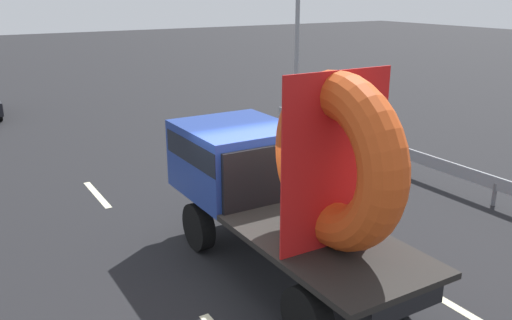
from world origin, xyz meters
name	(u,v)px	position (x,y,z in m)	size (l,w,h in m)	color
ground_plane	(267,268)	(0.00, 0.00, 0.00)	(120.00, 120.00, 0.00)	black
flatbed_truck	(274,174)	(0.14, 0.01, 1.79)	(2.02, 5.71, 3.81)	black
traffic_light	(298,5)	(6.84, 8.83, 4.33)	(0.42, 0.36, 6.76)	gray
guardrail	(434,163)	(6.20, 1.63, 0.53)	(0.10, 14.69, 0.71)	gray
lane_dash_left_far	(97,194)	(-1.64, 5.33, 0.00)	(2.04, 0.16, 0.01)	beige
lane_dash_right_near	(427,290)	(1.92, -2.06, 0.00)	(2.68, 0.16, 0.01)	beige
lane_dash_right_far	(212,163)	(1.92, 6.10, 0.00)	(2.19, 0.16, 0.01)	beige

